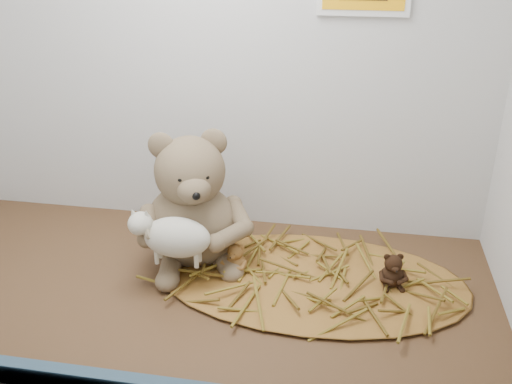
% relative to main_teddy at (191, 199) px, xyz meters
% --- Properties ---
extents(alcove_shell, '(1.20, 0.60, 0.90)m').
position_rel_main_teddy_xyz_m(alcove_shell, '(0.01, -0.02, 0.31)').
color(alcove_shell, '#3D2A15').
rests_on(alcove_shell, ground).
extents(straw_bed, '(0.62, 0.36, 0.01)m').
position_rel_main_teddy_xyz_m(straw_bed, '(0.25, -0.04, -0.14)').
color(straw_bed, brown).
rests_on(straw_bed, shelf_floor).
extents(main_teddy, '(0.31, 0.31, 0.29)m').
position_rel_main_teddy_xyz_m(main_teddy, '(0.00, 0.00, 0.00)').
color(main_teddy, '#7D614D').
rests_on(main_teddy, shelf_floor).
extents(toy_lamb, '(0.17, 0.10, 0.11)m').
position_rel_main_teddy_xyz_m(toy_lamb, '(0.00, -0.10, -0.03)').
color(toy_lamb, beige).
rests_on(toy_lamb, main_teddy).
extents(mini_teddy_tan, '(0.07, 0.07, 0.07)m').
position_rel_main_teddy_xyz_m(mini_teddy_tan, '(0.10, -0.05, -0.10)').
color(mini_teddy_tan, '#935D30').
rests_on(mini_teddy_tan, straw_bed).
extents(mini_teddy_brown, '(0.07, 0.07, 0.07)m').
position_rel_main_teddy_xyz_m(mini_teddy_brown, '(0.41, -0.04, -0.10)').
color(mini_teddy_brown, black).
rests_on(mini_teddy_brown, straw_bed).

